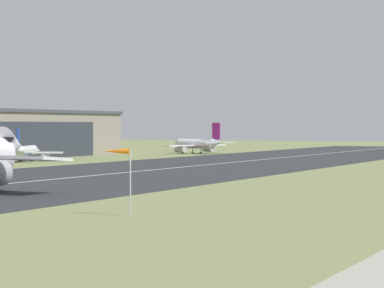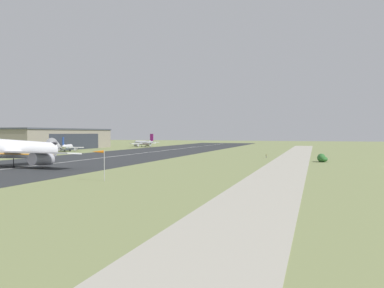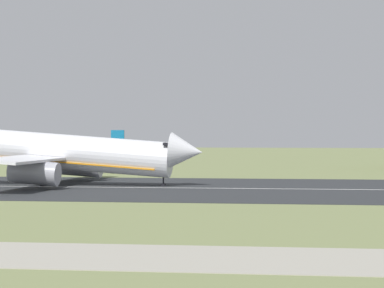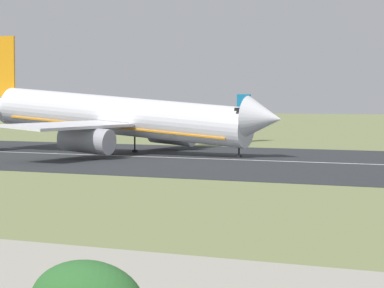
{
  "view_description": "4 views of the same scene",
  "coord_description": "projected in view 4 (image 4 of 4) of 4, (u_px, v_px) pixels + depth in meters",
  "views": [
    {
      "loc": [
        -134.8,
        21.07,
        8.86
      ],
      "look_at": [
        -3.88,
        83.31,
        5.91
      ],
      "focal_mm": 85.0,
      "sensor_mm": 36.0,
      "label": 1
    },
    {
      "loc": [
        -128.23,
        21.07,
        10.42
      ],
      "look_at": [
        5.5,
        65.28,
        6.22
      ],
      "focal_mm": 35.0,
      "sensor_mm": 36.0,
      "label": 2
    },
    {
      "loc": [
        5.09,
        -34.15,
        9.2
      ],
      "look_at": [
        -11.0,
        78.25,
        7.35
      ],
      "focal_mm": 85.0,
      "sensor_mm": 36.0,
      "label": 3
    },
    {
      "loc": [
        29.98,
        -7.39,
        8.69
      ],
      "look_at": [
        -6.42,
        66.65,
        4.32
      ],
      "focal_mm": 85.0,
      "sensor_mm": 36.0,
      "label": 4
    }
  ],
  "objects": [
    {
      "name": "ground_plane",
      "position": [
        186.0,
        213.0,
        67.46
      ],
      "size": [
        729.41,
        729.41,
        0.0
      ],
      "primitive_type": "plane",
      "color": "#7A8451"
    },
    {
      "name": "runway_strip",
      "position": [
        372.0,
        165.0,
        114.63
      ],
      "size": [
        489.41,
        55.94,
        0.06
      ],
      "primitive_type": "cube",
      "color": "#2B2D30",
      "rests_on": "ground_plane"
    },
    {
      "name": "runway_centreline",
      "position": [
        372.0,
        164.0,
        114.63
      ],
      "size": [
        440.47,
        0.7,
        0.01
      ],
      "primitive_type": "cube",
      "color": "silver",
      "rests_on": "runway_strip"
    },
    {
      "name": "airplane_landing",
      "position": [
        119.0,
        117.0,
        136.18
      ],
      "size": [
        53.93,
        50.19,
        18.29
      ],
      "color": "white",
      "rests_on": "ground_plane"
    },
    {
      "name": "airplane_parked_centre",
      "position": [
        214.0,
        125.0,
        176.27
      ],
      "size": [
        18.06,
        18.5,
        9.01
      ],
      "color": "white",
      "rests_on": "ground_plane"
    }
  ]
}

